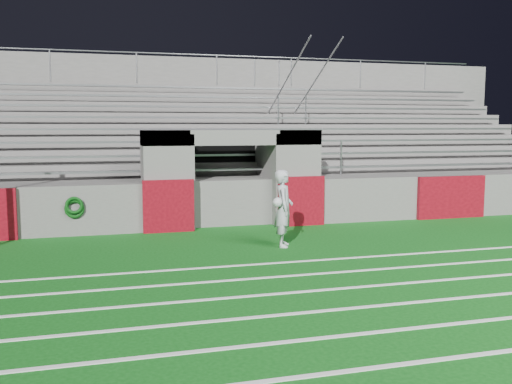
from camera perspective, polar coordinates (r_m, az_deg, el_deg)
name	(u,v)px	position (r m, az deg, el deg)	size (l,w,h in m)	color
ground	(270,252)	(12.35, 1.38, -6.03)	(90.00, 90.00, 0.00)	#0D5113
field_markings	(382,332)	(7.89, 12.44, -13.48)	(28.00, 8.09, 0.01)	white
stadium_structure	(202,161)	(19.84, -5.41, 3.06)	(26.00, 8.48, 5.42)	#5B5856
goalkeeper_with_ball	(284,208)	(12.80, 2.77, -1.62)	(0.60, 0.73, 1.74)	#B5B8BF
hose_coil	(74,207)	(14.59, -17.71, -1.46)	(0.48, 0.14, 0.55)	#0C4010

